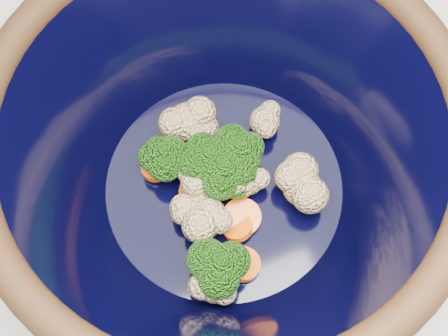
# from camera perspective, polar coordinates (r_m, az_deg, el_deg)

# --- Properties ---
(counter) EXTENTS (1.20, 1.20, 0.90)m
(counter) POSITION_cam_1_polar(r_m,az_deg,el_deg) (0.99, 1.28, -12.33)
(counter) COLOR silver
(counter) RESTS_ON ground
(mixing_bowl) EXTENTS (0.44, 0.44, 0.16)m
(mixing_bowl) POSITION_cam_1_polar(r_m,az_deg,el_deg) (0.48, 0.00, 0.73)
(mixing_bowl) COLOR black
(mixing_bowl) RESTS_ON counter
(vegetable_pile) EXTENTS (0.13, 0.17, 0.05)m
(vegetable_pile) POSITION_cam_1_polar(r_m,az_deg,el_deg) (0.50, -0.57, -0.88)
(vegetable_pile) COLOR #608442
(vegetable_pile) RESTS_ON mixing_bowl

